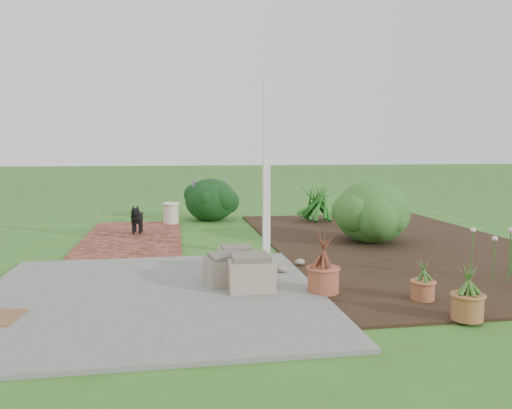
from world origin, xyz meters
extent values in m
plane|color=#38641F|center=(0.00, 0.00, 0.00)|extent=(80.00, 80.00, 0.00)
cube|color=#5F5F5D|center=(-1.25, -1.75, 0.02)|extent=(3.50, 3.50, 0.04)
cube|color=brown|center=(-1.70, 1.75, 0.02)|extent=(1.60, 3.50, 0.04)
cube|color=black|center=(2.50, 0.50, 0.01)|extent=(4.00, 7.00, 0.03)
cube|color=white|center=(0.30, 0.10, 1.25)|extent=(0.10, 0.10, 2.50)
cube|color=gray|center=(-0.21, -1.74, 0.20)|extent=(0.48, 0.48, 0.32)
cube|color=gray|center=(-0.45, -1.48, 0.18)|extent=(0.49, 0.49, 0.28)
cube|color=gray|center=(-0.27, -0.98, 0.18)|extent=(0.41, 0.41, 0.27)
cube|color=black|center=(-1.65, 2.11, 0.30)|extent=(0.18, 0.37, 0.16)
cylinder|color=black|center=(-1.71, 1.98, 0.13)|extent=(0.04, 0.04, 0.18)
cylinder|color=black|center=(-1.60, 1.98, 0.13)|extent=(0.04, 0.04, 0.18)
cylinder|color=black|center=(-1.70, 2.24, 0.13)|extent=(0.04, 0.04, 0.18)
cylinder|color=black|center=(-1.59, 2.24, 0.13)|extent=(0.04, 0.04, 0.18)
sphere|color=black|center=(-1.66, 1.89, 0.43)|extent=(0.15, 0.15, 0.15)
cone|color=black|center=(-1.64, 2.30, 0.41)|extent=(0.07, 0.11, 0.14)
cylinder|color=beige|center=(-1.07, 3.17, 0.24)|extent=(0.39, 0.39, 0.40)
ellipsoid|color=#15421D|center=(2.14, 0.68, 0.54)|extent=(1.53, 1.53, 1.02)
cylinder|color=#9B4C34|center=(0.52, -1.96, 0.16)|extent=(0.40, 0.40, 0.26)
cylinder|color=#9B5534|center=(1.42, -2.37, 0.13)|extent=(0.30, 0.30, 0.19)
cylinder|color=#955732|center=(1.52, -2.98, 0.14)|extent=(0.30, 0.30, 0.23)
ellipsoid|color=black|center=(-0.23, 3.75, 0.46)|extent=(1.26, 1.26, 0.92)
camera|label=1|loc=(-1.00, -6.86, 1.52)|focal=35.00mm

